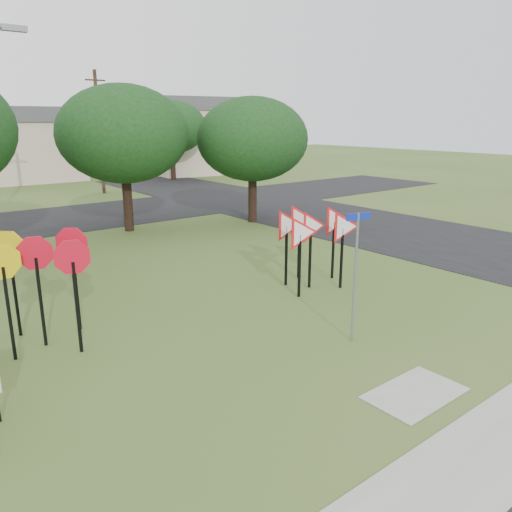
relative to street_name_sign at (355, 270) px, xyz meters
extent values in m
plane|color=#3B5720|center=(-0.88, 0.00, -1.80)|extent=(140.00, 140.00, 0.00)
cube|color=gray|center=(-0.88, -4.20, -1.79)|extent=(30.00, 1.60, 0.02)
cube|color=black|center=(11.12, 10.00, -1.79)|extent=(8.00, 50.00, 0.02)
cube|color=black|center=(-0.88, 20.00, -1.79)|extent=(60.00, 8.00, 0.02)
cube|color=gray|center=(-0.88, -2.40, -1.79)|extent=(2.00, 1.20, 0.02)
cylinder|color=gray|center=(0.00, 0.00, -0.22)|extent=(0.06, 0.06, 3.16)
cube|color=#0E249E|center=(0.00, 0.00, 1.27)|extent=(0.64, 0.18, 0.17)
cube|color=black|center=(-5.90, 4.39, -0.72)|extent=(0.07, 0.07, 2.17)
cube|color=black|center=(-4.92, 4.83, -0.72)|extent=(0.07, 0.07, 2.17)
cube|color=black|center=(-5.36, 3.52, -0.72)|extent=(0.07, 0.07, 2.17)
cube|color=black|center=(-6.66, 4.07, -0.72)|extent=(0.07, 0.07, 2.17)
cube|color=black|center=(-6.22, 5.37, -0.72)|extent=(0.07, 0.07, 2.17)
cube|color=black|center=(1.15, 3.10, -0.83)|extent=(0.06, 0.06, 1.94)
cube|color=black|center=(2.01, 3.53, -0.83)|extent=(0.06, 0.06, 1.94)
cube|color=black|center=(2.76, 2.88, -0.83)|extent=(0.06, 0.06, 1.94)
cube|color=black|center=(1.58, 4.17, -0.83)|extent=(0.06, 0.06, 1.94)
cube|color=black|center=(2.44, 4.50, -0.83)|extent=(0.06, 0.06, 1.94)
cube|color=black|center=(3.30, 3.74, -0.83)|extent=(0.06, 0.06, 1.94)
cube|color=gray|center=(-5.78, 4.40, 5.20)|extent=(0.50, 0.18, 0.12)
cylinder|color=#3D2A1C|center=(5.12, 28.00, 2.45)|extent=(0.24, 0.24, 8.50)
cube|color=#3D2A1C|center=(5.12, 28.00, 6.00)|extent=(1.40, 0.10, 0.10)
cube|color=beige|center=(3.12, 40.00, 0.70)|extent=(8.00, 8.00, 5.00)
cube|color=#4B4C51|center=(3.12, 40.00, 3.80)|extent=(8.40, 8.40, 1.20)
cube|color=beige|center=(17.12, 36.00, 1.20)|extent=(7.91, 7.91, 6.00)
cube|color=#4B4C51|center=(17.12, 36.00, 4.80)|extent=(8.30, 8.30, 1.20)
cylinder|color=black|center=(1.12, 15.00, -0.58)|extent=(0.44, 0.44, 2.45)
ellipsoid|color=black|center=(1.12, 15.00, 2.75)|extent=(6.00, 6.00, 4.50)
cylinder|color=black|center=(7.12, 13.00, -0.66)|extent=(0.44, 0.44, 2.27)
ellipsoid|color=black|center=(7.12, 13.00, 2.43)|extent=(5.60, 5.60, 4.20)
cylinder|color=black|center=(13.12, 32.00, -0.58)|extent=(0.44, 0.44, 2.45)
ellipsoid|color=black|center=(13.12, 32.00, 2.75)|extent=(6.00, 6.00, 4.50)
camera|label=1|loc=(-8.76, -7.29, 3.42)|focal=35.00mm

